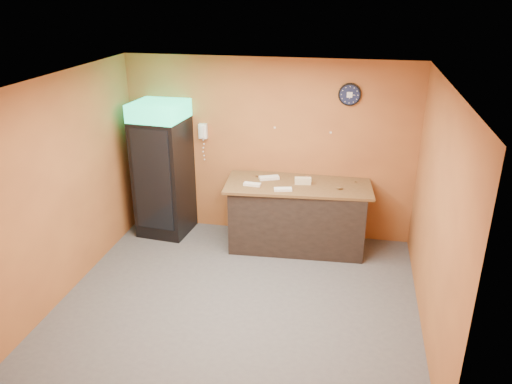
# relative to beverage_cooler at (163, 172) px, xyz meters

# --- Properties ---
(floor) EXTENTS (4.50, 4.50, 0.00)m
(floor) POSITION_rel_beverage_cooler_xyz_m (1.61, -1.60, -1.05)
(floor) COLOR #47474C
(floor) RESTS_ON ground
(back_wall) EXTENTS (4.50, 0.02, 2.80)m
(back_wall) POSITION_rel_beverage_cooler_xyz_m (1.61, 0.40, 0.35)
(back_wall) COLOR #B26732
(back_wall) RESTS_ON floor
(left_wall) EXTENTS (0.02, 4.00, 2.80)m
(left_wall) POSITION_rel_beverage_cooler_xyz_m (-0.64, -1.60, 0.35)
(left_wall) COLOR #B26732
(left_wall) RESTS_ON floor
(right_wall) EXTENTS (0.02, 4.00, 2.80)m
(right_wall) POSITION_rel_beverage_cooler_xyz_m (3.86, -1.60, 0.35)
(right_wall) COLOR #B26732
(right_wall) RESTS_ON floor
(ceiling) EXTENTS (4.50, 4.00, 0.02)m
(ceiling) POSITION_rel_beverage_cooler_xyz_m (1.61, -1.60, 1.75)
(ceiling) COLOR white
(ceiling) RESTS_ON back_wall
(beverage_cooler) EXTENTS (0.82, 0.83, 2.15)m
(beverage_cooler) POSITION_rel_beverage_cooler_xyz_m (0.00, 0.00, 0.00)
(beverage_cooler) COLOR black
(beverage_cooler) RESTS_ON floor
(prep_counter) EXTENTS (2.03, 1.00, 0.99)m
(prep_counter) POSITION_rel_beverage_cooler_xyz_m (2.15, -0.04, -0.55)
(prep_counter) COLOR black
(prep_counter) RESTS_ON floor
(wall_clock) EXTENTS (0.33, 0.06, 0.33)m
(wall_clock) POSITION_rel_beverage_cooler_xyz_m (2.80, 0.37, 1.26)
(wall_clock) COLOR black
(wall_clock) RESTS_ON back_wall
(wall_phone) EXTENTS (0.13, 0.11, 0.24)m
(wall_phone) POSITION_rel_beverage_cooler_xyz_m (0.58, 0.34, 0.59)
(wall_phone) COLOR white
(wall_phone) RESTS_ON back_wall
(butcher_paper) EXTENTS (2.22, 1.11, 0.04)m
(butcher_paper) POSITION_rel_beverage_cooler_xyz_m (2.15, -0.04, -0.04)
(butcher_paper) COLOR brown
(butcher_paper) RESTS_ON prep_counter
(sub_roll_stack) EXTENTS (0.25, 0.12, 0.10)m
(sub_roll_stack) POSITION_rel_beverage_cooler_xyz_m (2.22, -0.05, 0.03)
(sub_roll_stack) COLOR beige
(sub_roll_stack) RESTS_ON butcher_paper
(wrapped_sandwich_left) EXTENTS (0.26, 0.12, 0.04)m
(wrapped_sandwich_left) POSITION_rel_beverage_cooler_xyz_m (1.49, -0.25, 0.00)
(wrapped_sandwich_left) COLOR white
(wrapped_sandwich_left) RESTS_ON butcher_paper
(wrapped_sandwich_mid) EXTENTS (0.27, 0.16, 0.04)m
(wrapped_sandwich_mid) POSITION_rel_beverage_cooler_xyz_m (1.96, -0.35, 0.00)
(wrapped_sandwich_mid) COLOR white
(wrapped_sandwich_mid) RESTS_ON butcher_paper
(wrapped_sandwich_right) EXTENTS (0.32, 0.23, 0.04)m
(wrapped_sandwich_right) POSITION_rel_beverage_cooler_xyz_m (1.69, 0.06, 0.00)
(wrapped_sandwich_right) COLOR white
(wrapped_sandwich_right) RESTS_ON butcher_paper
(kitchen_tool) EXTENTS (0.07, 0.07, 0.07)m
(kitchen_tool) POSITION_rel_beverage_cooler_xyz_m (2.26, 0.11, 0.02)
(kitchen_tool) COLOR silver
(kitchen_tool) RESTS_ON butcher_paper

